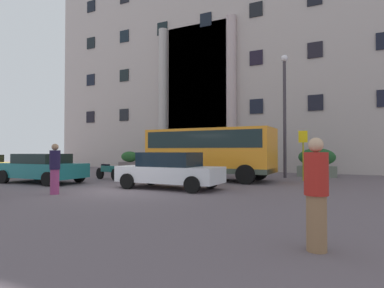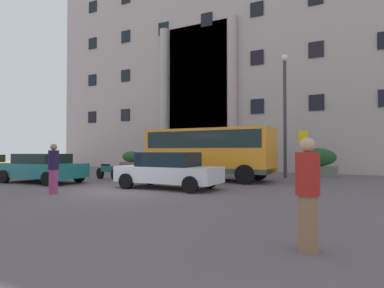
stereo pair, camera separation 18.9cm
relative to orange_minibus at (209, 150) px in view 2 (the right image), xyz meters
name	(u,v)px [view 2 (the right image)]	position (x,y,z in m)	size (l,w,h in m)	color
ground_plane	(116,192)	(-1.50, -5.50, -1.65)	(80.00, 64.00, 0.12)	#60545A
office_building_facade	(248,46)	(-1.51, 11.98, 9.24)	(35.31, 9.63, 21.68)	#B2A49F
orange_minibus	(209,150)	(0.00, 0.00, 0.00)	(6.56, 2.65, 2.65)	orange
bus_stop_sign	(303,150)	(4.42, 1.72, -0.01)	(0.44, 0.08, 2.55)	#9C9716
hedge_planter_entrance_right	(203,162)	(-2.77, 5.19, -0.83)	(1.66, 0.90, 1.57)	gray
hedge_planter_entrance_left	(131,161)	(-9.35, 5.40, -0.88)	(1.68, 0.74, 1.48)	slate
hedge_planter_east	(317,163)	(4.83, 4.70, -0.78)	(2.17, 0.73, 1.68)	slate
parked_sedan_far	(168,170)	(-0.02, -4.11, -0.85)	(4.25, 1.93, 1.46)	silver
parked_hatchback_near	(42,168)	(-6.60, -4.86, -0.87)	(4.27, 2.18, 1.39)	#1C696C
scooter_by_planter	(32,169)	(-10.51, -2.55, -1.13)	(2.05, 0.69, 0.89)	black
motorcycle_far_end	(107,171)	(-4.94, -2.23, -1.13)	(1.95, 0.74, 0.89)	black
pedestrian_woman_with_bag	(53,169)	(-2.80, -7.31, -0.69)	(0.36, 0.36, 1.78)	#95376A
pedestrian_man_red_shirt	(308,194)	(5.99, -9.91, -0.71)	(0.36, 0.36, 1.73)	#8F6946
lamppost_plaza_centre	(285,105)	(3.25, 3.27, 2.53)	(0.40, 0.40, 7.02)	#3A333A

